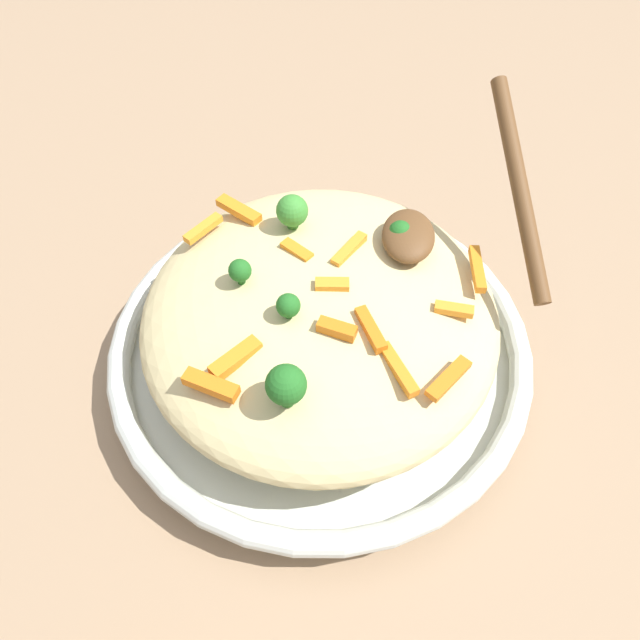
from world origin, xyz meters
TOP-DOWN VIEW (x-y plane):
  - ground_plane at (0.00, 0.00)m, footprint 2.40×2.40m
  - serving_bowl at (0.00, 0.00)m, footprint 0.34×0.34m
  - pasta_mound at (0.00, 0.00)m, footprint 0.28×0.27m
  - carrot_piece_0 at (-0.04, -0.04)m, footprint 0.04×0.02m
  - carrot_piece_1 at (-0.00, -0.01)m, footprint 0.01×0.03m
  - carrot_piece_2 at (-0.06, -0.06)m, footprint 0.04×0.03m
  - carrot_piece_3 at (0.05, 0.10)m, footprint 0.03×0.03m
  - carrot_piece_4 at (0.08, 0.07)m, footprint 0.03×0.04m
  - carrot_piece_5 at (0.03, -0.11)m, footprint 0.04×0.01m
  - carrot_piece_6 at (-0.09, 0.06)m, footprint 0.02×0.04m
  - carrot_piece_7 at (0.04, -0.02)m, footprint 0.04×0.03m
  - carrot_piece_8 at (-0.07, 0.05)m, footprint 0.04×0.03m
  - carrot_piece_9 at (-0.07, -0.09)m, footprint 0.04×0.03m
  - carrot_piece_10 at (-0.01, -0.10)m, footprint 0.01×0.03m
  - carrot_piece_11 at (0.03, 0.02)m, footprint 0.02×0.03m
  - carrot_piece_12 at (-0.04, -0.02)m, footprint 0.02×0.03m
  - broccoli_floret_0 at (0.05, -0.06)m, footprint 0.02×0.02m
  - broccoli_floret_1 at (-0.03, 0.02)m, footprint 0.02×0.02m
  - broccoli_floret_2 at (-0.00, 0.06)m, footprint 0.02×0.02m
  - broccoli_floret_3 at (-0.09, 0.01)m, footprint 0.03×0.03m
  - broccoli_floret_4 at (0.06, 0.03)m, footprint 0.02×0.02m
  - serving_spoon at (0.06, -0.09)m, footprint 0.16×0.12m

SIDE VIEW (x-z plane):
  - ground_plane at x=0.00m, z-range 0.00..0.00m
  - serving_bowl at x=0.00m, z-range 0.00..0.04m
  - pasta_mound at x=0.00m, z-range 0.03..0.10m
  - carrot_piece_9 at x=-0.07m, z-range 0.09..0.10m
  - carrot_piece_10 at x=-0.01m, z-range 0.09..0.10m
  - carrot_piece_3 at x=0.05m, z-range 0.09..0.10m
  - carrot_piece_5 at x=0.03m, z-range 0.09..0.10m
  - carrot_piece_4 at x=0.08m, z-range 0.09..0.10m
  - carrot_piece_2 at x=-0.06m, z-range 0.09..0.10m
  - carrot_piece_6 at x=-0.09m, z-range 0.09..0.10m
  - carrot_piece_8 at x=-0.07m, z-range 0.09..0.10m
  - carrot_piece_11 at x=0.03m, z-range 0.10..0.10m
  - carrot_piece_7 at x=0.04m, z-range 0.10..0.11m
  - carrot_piece_0 at x=-0.04m, z-range 0.10..0.11m
  - carrot_piece_1 at x=0.00m, z-range 0.10..0.11m
  - carrot_piece_12 at x=-0.04m, z-range 0.10..0.11m
  - broccoli_floret_0 at x=0.05m, z-range 0.10..0.12m
  - broccoli_floret_2 at x=0.00m, z-range 0.10..0.12m
  - broccoli_floret_1 at x=-0.03m, z-range 0.10..0.12m
  - broccoli_floret_4 at x=0.06m, z-range 0.10..0.13m
  - broccoli_floret_3 at x=-0.09m, z-range 0.10..0.13m
  - serving_spoon at x=0.06m, z-range 0.08..0.17m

